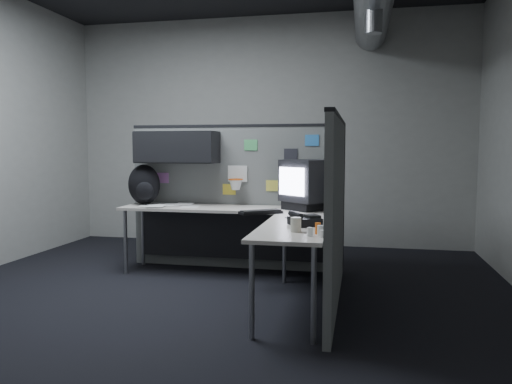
% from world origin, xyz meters
% --- Properties ---
extents(room, '(5.62, 5.62, 3.22)m').
position_xyz_m(room, '(0.56, 0.00, 2.10)').
color(room, black).
rests_on(room, ground).
extents(partition_back, '(2.44, 0.42, 1.63)m').
position_xyz_m(partition_back, '(-0.25, 1.23, 1.00)').
color(partition_back, '#5F615F').
rests_on(partition_back, ground).
extents(partition_right, '(0.07, 2.23, 1.63)m').
position_xyz_m(partition_right, '(1.10, 0.22, 0.82)').
color(partition_right, '#5F615F').
rests_on(partition_right, ground).
extents(desk, '(2.31, 2.11, 0.73)m').
position_xyz_m(desk, '(0.15, 0.70, 0.61)').
color(desk, beige).
rests_on(desk, ground).
extents(monitor, '(0.64, 0.64, 0.52)m').
position_xyz_m(monitor, '(0.78, 0.98, 1.00)').
color(monitor, black).
rests_on(monitor, desk).
extents(keyboard, '(0.42, 0.36, 0.04)m').
position_xyz_m(keyboard, '(0.36, 0.54, 0.75)').
color(keyboard, black).
rests_on(keyboard, desk).
extents(mouse, '(0.28, 0.26, 0.05)m').
position_xyz_m(mouse, '(0.77, 0.28, 0.75)').
color(mouse, black).
rests_on(mouse, desk).
extents(phone, '(0.31, 0.32, 0.11)m').
position_xyz_m(phone, '(0.85, -0.10, 0.77)').
color(phone, black).
rests_on(phone, desk).
extents(bottles, '(0.14, 0.18, 0.09)m').
position_xyz_m(bottles, '(1.00, -0.56, 0.77)').
color(bottles, silver).
rests_on(bottles, desk).
extents(cup, '(0.09, 0.09, 0.11)m').
position_xyz_m(cup, '(0.83, -0.44, 0.79)').
color(cup, '#BCB9A6').
rests_on(cup, desk).
extents(papers, '(0.69, 0.55, 0.01)m').
position_xyz_m(papers, '(-0.75, 0.98, 0.74)').
color(papers, white).
rests_on(papers, desk).
extents(backpack, '(0.40, 0.36, 0.45)m').
position_xyz_m(backpack, '(-1.08, 1.05, 0.95)').
color(backpack, black).
rests_on(backpack, desk).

